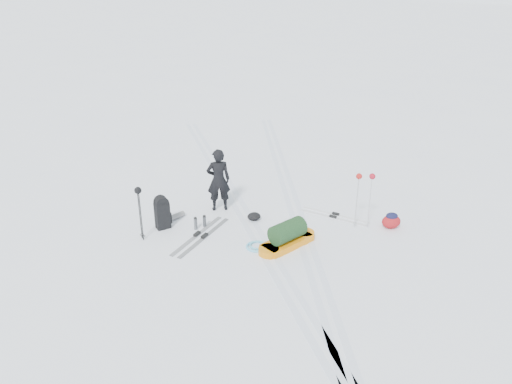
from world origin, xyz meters
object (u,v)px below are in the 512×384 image
pulk_sled (287,237)px  expedition_rucksack (164,212)px  ski_poles_black (139,197)px  skier (218,180)px

pulk_sled → expedition_rucksack: bearing=121.4°
expedition_rucksack → ski_poles_black: 0.98m
skier → expedition_rucksack: skier is taller
pulk_sled → ski_poles_black: 3.34m
skier → ski_poles_black: (-1.90, -1.15, 0.24)m
pulk_sled → ski_poles_black: (-3.09, 0.96, 0.82)m
pulk_sled → ski_poles_black: bearing=133.5°
skier → pulk_sled: size_ratio=1.03×
pulk_sled → expedition_rucksack: expedition_rucksack is taller
pulk_sled → ski_poles_black: ski_poles_black is taller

